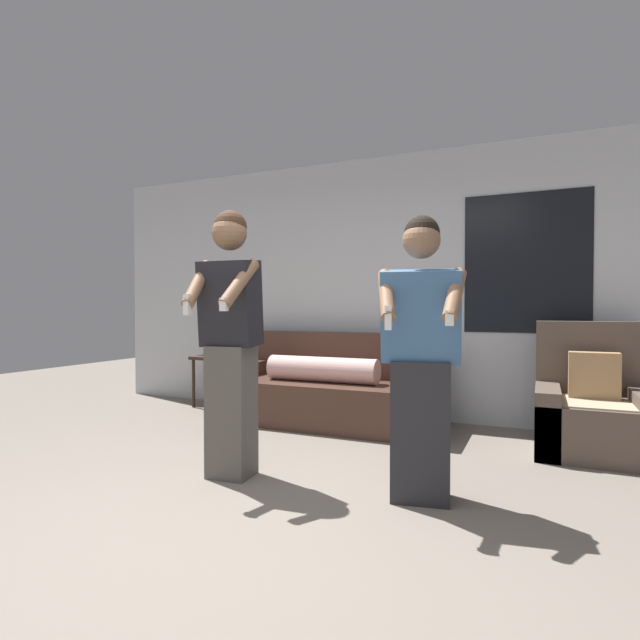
{
  "coord_description": "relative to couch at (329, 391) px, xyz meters",
  "views": [
    {
      "loc": [
        1.46,
        -2.14,
        1.13
      ],
      "look_at": [
        0.19,
        0.71,
        1.06
      ],
      "focal_mm": 28.0,
      "sensor_mm": 36.0,
      "label": 1
    }
  ],
  "objects": [
    {
      "name": "side_table",
      "position": [
        -1.48,
        0.22,
        0.19
      ],
      "size": [
        0.51,
        0.44,
        0.73
      ],
      "color": "#332319",
      "rests_on": "ground_plane"
    },
    {
      "name": "wall_back",
      "position": [
        0.48,
        0.5,
        1.05
      ],
      "size": [
        6.88,
        0.07,
        2.7
      ],
      "color": "silver",
      "rests_on": "ground_plane"
    },
    {
      "name": "armchair",
      "position": [
        2.3,
        -0.1,
        0.02
      ],
      "size": [
        0.84,
        0.86,
        1.02
      ],
      "color": "brown",
      "rests_on": "ground_plane"
    },
    {
      "name": "ground_plane",
      "position": [
        0.46,
        -2.39,
        -0.31
      ],
      "size": [
        14.0,
        14.0,
        0.0
      ],
      "primitive_type": "plane",
      "color": "slate"
    },
    {
      "name": "person_right",
      "position": [
        1.28,
        -1.65,
        0.53
      ],
      "size": [
        0.51,
        0.54,
        1.66
      ],
      "color": "#28282D",
      "rests_on": "ground_plane"
    },
    {
      "name": "couch",
      "position": [
        0.0,
        0.0,
        0.0
      ],
      "size": [
        2.18,
        0.94,
        0.87
      ],
      "color": "#472D23",
      "rests_on": "ground_plane"
    },
    {
      "name": "person_left",
      "position": [
        0.03,
        -1.75,
        0.63
      ],
      "size": [
        0.44,
        0.49,
        1.78
      ],
      "color": "#56514C",
      "rests_on": "ground_plane"
    }
  ]
}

